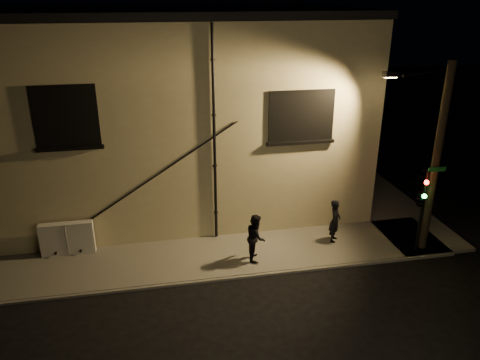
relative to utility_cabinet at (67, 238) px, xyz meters
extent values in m
plane|color=black|center=(7.52, -2.70, -0.77)|extent=(90.00, 90.00, 0.00)
cube|color=#64625A|center=(4.52, -1.20, -0.71)|extent=(20.00, 3.00, 0.12)
cube|color=#64625A|center=(14.02, 5.30, -0.71)|extent=(3.00, 16.00, 0.12)
cube|color=#C3BA8C|center=(4.52, 6.30, 3.48)|extent=(16.00, 12.00, 8.50)
cube|color=black|center=(4.52, 6.30, 7.88)|extent=(16.20, 12.20, 0.30)
cube|color=black|center=(0.52, 0.28, 4.63)|extent=(2.20, 0.10, 2.20)
cube|color=black|center=(0.52, 0.29, 4.63)|extent=(1.98, 0.05, 1.98)
cube|color=black|center=(9.12, 0.28, 4.23)|extent=(2.60, 0.10, 2.00)
cube|color=#A5B28C|center=(9.12, 0.29, 4.23)|extent=(2.38, 0.05, 1.78)
cylinder|color=black|center=(5.72, 0.22, 3.54)|extent=(0.11, 0.11, 8.30)
cylinder|color=black|center=(3.52, 0.25, 2.23)|extent=(5.96, 0.04, 3.75)
cylinder|color=black|center=(3.64, 0.25, 2.29)|extent=(5.96, 0.04, 3.75)
cube|color=silver|center=(0.00, 0.00, 0.00)|extent=(1.96, 0.33, 1.29)
imported|color=black|center=(10.31, -0.99, 0.24)|extent=(0.70, 0.77, 1.76)
imported|color=black|center=(6.93, -1.72, 0.25)|extent=(0.84, 0.99, 1.80)
cylinder|color=black|center=(13.17, -2.32, 0.99)|extent=(0.12, 0.12, 3.27)
imported|color=black|center=(12.95, -2.44, 1.68)|extent=(0.42, 1.97, 0.79)
sphere|color=#FF140C|center=(12.97, -2.62, 2.32)|extent=(0.17, 0.17, 0.17)
sphere|color=#14FF3F|center=(12.97, -2.62, 1.78)|extent=(0.17, 0.17, 0.17)
cube|color=#0C4C1E|center=(13.52, -2.32, 2.67)|extent=(0.70, 0.03, 0.18)
cylinder|color=black|center=(13.53, -2.14, 2.89)|extent=(0.30, 0.30, 7.31)
cylinder|color=black|center=(12.73, -1.59, 6.04)|extent=(1.86, 1.01, 0.10)
cube|color=black|center=(11.93, -1.04, 5.94)|extent=(0.55, 0.28, 0.18)
cube|color=#FFC672|center=(11.93, -1.04, 5.84)|extent=(0.42, 0.20, 0.04)
camera|label=1|loc=(3.42, -16.52, 8.67)|focal=35.00mm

